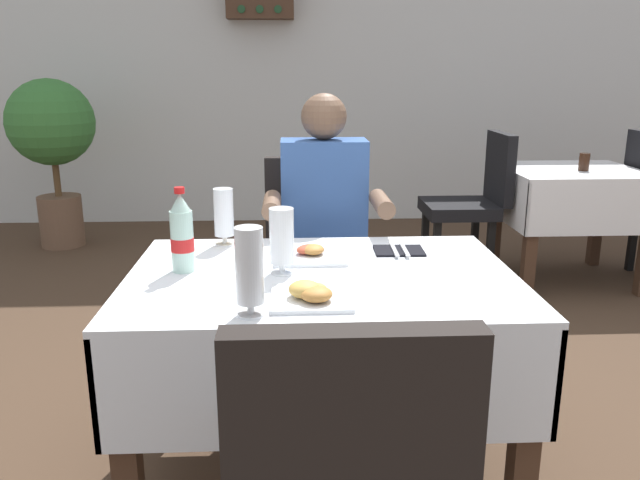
{
  "coord_description": "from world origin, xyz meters",
  "views": [
    {
      "loc": [
        -0.21,
        -1.79,
        1.36
      ],
      "look_at": [
        -0.12,
        0.18,
        0.82
      ],
      "focal_mm": 35.38,
      "sensor_mm": 36.0,
      "label": 1
    }
  ],
  "objects_px": {
    "main_dining_table": "(322,323)",
    "plate_near_camera": "(311,294)",
    "beer_glass_middle": "(224,215)",
    "beer_glass_right": "(250,272)",
    "chair_far_diner_seat": "(312,255)",
    "background_table_tumbler": "(584,162)",
    "beer_glass_left": "(282,238)",
    "background_dining_table": "(570,199)",
    "background_chair_left": "(473,198)",
    "cola_bottle_primary": "(182,235)",
    "seated_diner_far": "(324,227)",
    "napkin_cutlery_set": "(399,250)",
    "potted_plant_corner": "(52,136)",
    "plate_far_diner": "(310,253)"
  },
  "relations": [
    {
      "from": "main_dining_table",
      "to": "plate_near_camera",
      "type": "bearing_deg",
      "value": -99.66
    },
    {
      "from": "beer_glass_middle",
      "to": "beer_glass_right",
      "type": "distance_m",
      "value": 0.69
    },
    {
      "from": "chair_far_diner_seat",
      "to": "beer_glass_right",
      "type": "relative_size",
      "value": 4.13
    },
    {
      "from": "beer_glass_middle",
      "to": "background_table_tumbler",
      "type": "xyz_separation_m",
      "value": [
        2.07,
        1.61,
        -0.05
      ]
    },
    {
      "from": "main_dining_table",
      "to": "beer_glass_left",
      "type": "relative_size",
      "value": 5.81
    },
    {
      "from": "beer_glass_middle",
      "to": "background_dining_table",
      "type": "relative_size",
      "value": 0.24
    },
    {
      "from": "plate_near_camera",
      "to": "background_dining_table",
      "type": "relative_size",
      "value": 0.26
    },
    {
      "from": "background_chair_left",
      "to": "beer_glass_middle",
      "type": "bearing_deg",
      "value": -129.73
    },
    {
      "from": "main_dining_table",
      "to": "cola_bottle_primary",
      "type": "height_order",
      "value": "cola_bottle_primary"
    },
    {
      "from": "seated_diner_far",
      "to": "beer_glass_middle",
      "type": "distance_m",
      "value": 0.55
    },
    {
      "from": "main_dining_table",
      "to": "background_dining_table",
      "type": "height_order",
      "value": "same"
    },
    {
      "from": "napkin_cutlery_set",
      "to": "background_chair_left",
      "type": "xyz_separation_m",
      "value": [
        0.79,
        1.81,
        -0.19
      ]
    },
    {
      "from": "seated_diner_far",
      "to": "background_dining_table",
      "type": "height_order",
      "value": "seated_diner_far"
    },
    {
      "from": "beer_glass_left",
      "to": "main_dining_table",
      "type": "bearing_deg",
      "value": -1.96
    },
    {
      "from": "beer_glass_middle",
      "to": "napkin_cutlery_set",
      "type": "distance_m",
      "value": 0.63
    },
    {
      "from": "background_table_tumbler",
      "to": "potted_plant_corner",
      "type": "distance_m",
      "value": 3.79
    },
    {
      "from": "background_table_tumbler",
      "to": "beer_glass_left",
      "type": "bearing_deg",
      "value": -133.57
    },
    {
      "from": "beer_glass_middle",
      "to": "background_chair_left",
      "type": "xyz_separation_m",
      "value": [
        1.41,
        1.69,
        -0.29
      ]
    },
    {
      "from": "cola_bottle_primary",
      "to": "beer_glass_right",
      "type": "bearing_deg",
      "value": -58.84
    },
    {
      "from": "plate_far_diner",
      "to": "beer_glass_left",
      "type": "relative_size",
      "value": 1.16
    },
    {
      "from": "main_dining_table",
      "to": "chair_far_diner_seat",
      "type": "xyz_separation_m",
      "value": [
        0.0,
        0.82,
        -0.02
      ]
    },
    {
      "from": "plate_far_diner",
      "to": "cola_bottle_primary",
      "type": "height_order",
      "value": "cola_bottle_primary"
    },
    {
      "from": "cola_bottle_primary",
      "to": "plate_near_camera",
      "type": "bearing_deg",
      "value": -36.53
    },
    {
      "from": "seated_diner_far",
      "to": "cola_bottle_primary",
      "type": "distance_m",
      "value": 0.83
    },
    {
      "from": "beer_glass_right",
      "to": "background_table_tumbler",
      "type": "relative_size",
      "value": 2.14
    },
    {
      "from": "napkin_cutlery_set",
      "to": "background_dining_table",
      "type": "height_order",
      "value": "napkin_cutlery_set"
    },
    {
      "from": "napkin_cutlery_set",
      "to": "background_table_tumbler",
      "type": "distance_m",
      "value": 2.26
    },
    {
      "from": "chair_far_diner_seat",
      "to": "napkin_cutlery_set",
      "type": "xyz_separation_m",
      "value": [
        0.28,
        -0.59,
        0.19
      ]
    },
    {
      "from": "beer_glass_right",
      "to": "background_dining_table",
      "type": "xyz_separation_m",
      "value": [
        1.9,
        2.37,
        -0.31
      ]
    },
    {
      "from": "beer_glass_left",
      "to": "potted_plant_corner",
      "type": "xyz_separation_m",
      "value": [
        -1.77,
        3.04,
        0.01
      ]
    },
    {
      "from": "main_dining_table",
      "to": "seated_diner_far",
      "type": "xyz_separation_m",
      "value": [
        0.05,
        0.71,
        0.14
      ]
    },
    {
      "from": "background_dining_table",
      "to": "background_chair_left",
      "type": "relative_size",
      "value": 0.87
    },
    {
      "from": "potted_plant_corner",
      "to": "beer_glass_right",
      "type": "bearing_deg",
      "value": -63.38
    },
    {
      "from": "plate_far_diner",
      "to": "background_dining_table",
      "type": "distance_m",
      "value": 2.55
    },
    {
      "from": "background_chair_left",
      "to": "background_dining_table",
      "type": "bearing_deg",
      "value": -0.0
    },
    {
      "from": "background_table_tumbler",
      "to": "potted_plant_corner",
      "type": "bearing_deg",
      "value": 163.32
    },
    {
      "from": "beer_glass_left",
      "to": "background_chair_left",
      "type": "distance_m",
      "value": 2.38
    },
    {
      "from": "beer_glass_left",
      "to": "beer_glass_right",
      "type": "height_order",
      "value": "beer_glass_right"
    },
    {
      "from": "background_chair_left",
      "to": "plate_far_diner",
      "type": "bearing_deg",
      "value": -120.66
    },
    {
      "from": "plate_near_camera",
      "to": "beer_glass_middle",
      "type": "height_order",
      "value": "beer_glass_middle"
    },
    {
      "from": "main_dining_table",
      "to": "background_dining_table",
      "type": "xyz_separation_m",
      "value": [
        1.7,
        2.04,
        -0.03
      ]
    },
    {
      "from": "plate_far_diner",
      "to": "beer_glass_middle",
      "type": "relative_size",
      "value": 1.16
    },
    {
      "from": "seated_diner_far",
      "to": "beer_glass_right",
      "type": "bearing_deg",
      "value": -103.32
    },
    {
      "from": "beer_glass_left",
      "to": "potted_plant_corner",
      "type": "distance_m",
      "value": 3.52
    },
    {
      "from": "seated_diner_far",
      "to": "beer_glass_right",
      "type": "xyz_separation_m",
      "value": [
        -0.25,
        -1.05,
        0.15
      ]
    },
    {
      "from": "chair_far_diner_seat",
      "to": "beer_glass_right",
      "type": "xyz_separation_m",
      "value": [
        -0.2,
        -1.16,
        0.3
      ]
    },
    {
      "from": "beer_glass_right",
      "to": "background_chair_left",
      "type": "height_order",
      "value": "beer_glass_right"
    },
    {
      "from": "plate_near_camera",
      "to": "seated_diner_far",
      "type": "bearing_deg",
      "value": 84.62
    },
    {
      "from": "beer_glass_middle",
      "to": "napkin_cutlery_set",
      "type": "relative_size",
      "value": 1.08
    },
    {
      "from": "plate_near_camera",
      "to": "background_chair_left",
      "type": "height_order",
      "value": "background_chair_left"
    }
  ]
}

